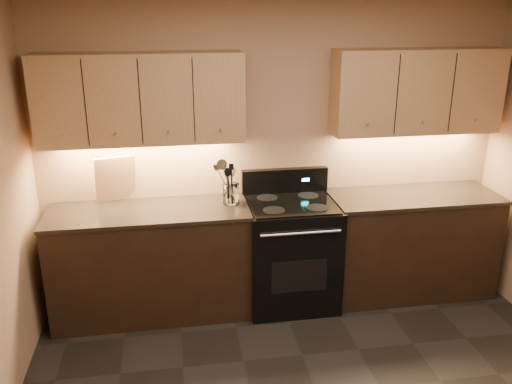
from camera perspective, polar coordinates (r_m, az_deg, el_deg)
wall_back at (r=4.69m, az=2.03°, el=4.42°), size 4.00×0.04×2.60m
counter_left at (r=4.63m, az=-10.94°, el=-7.24°), size 1.62×0.62×0.93m
counter_right at (r=5.07m, az=15.86°, el=-5.21°), size 1.46×0.62×0.93m
stove at (r=4.70m, az=3.64°, el=-6.26°), size 0.76×0.68×1.14m
upper_cab_left at (r=4.36m, az=-12.03°, el=9.58°), size 1.60×0.30×0.70m
upper_cab_right at (r=4.82m, az=16.58°, el=10.12°), size 1.44×0.30×0.70m
outlet_plate at (r=4.67m, az=-13.84°, el=1.48°), size 0.08×0.01×0.12m
utensil_crock at (r=4.48m, az=-2.66°, el=-0.25°), size 0.14×0.14×0.17m
cutting_board at (r=4.62m, az=-14.59°, el=1.34°), size 0.35×0.20×0.40m
wooden_spoon at (r=4.45m, az=-2.93°, el=0.69°), size 0.12×0.14×0.29m
black_spoon at (r=4.46m, az=-2.85°, el=1.02°), size 0.09×0.16×0.33m
black_turner at (r=4.43m, az=-2.58°, el=0.98°), size 0.10×0.13×0.34m
steel_spatula at (r=4.46m, az=-2.43°, el=1.26°), size 0.25×0.12×0.37m
steel_skimmer at (r=4.43m, az=-2.30°, el=1.19°), size 0.20×0.10×0.38m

